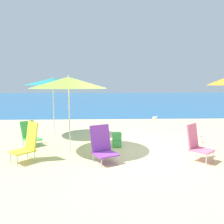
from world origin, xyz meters
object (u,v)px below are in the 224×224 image
at_px(water_bottle, 201,140).
at_px(beach_chair_green, 30,134).
at_px(beach_chair_purple, 103,145).
at_px(backpack_green, 117,140).
at_px(beach_chair_yellow, 28,143).
at_px(beach_umbrella_teal, 53,82).
at_px(beach_chair_pink, 197,143).
at_px(seagull, 155,118).
at_px(beach_umbrella_lime, 68,83).

bearing_deg(water_bottle, beach_chair_green, 179.96).
relative_size(beach_chair_purple, water_bottle, 4.10).
height_order(beach_chair_purple, backpack_green, beach_chair_purple).
bearing_deg(backpack_green, beach_chair_yellow, -153.52).
bearing_deg(beach_chair_green, water_bottle, -42.49).
bearing_deg(beach_umbrella_teal, water_bottle, -14.82).
xyz_separation_m(beach_chair_purple, water_bottle, (3.04, 1.48, -0.30)).
bearing_deg(beach_chair_pink, beach_chair_green, 119.92).
bearing_deg(backpack_green, seagull, 64.38).
height_order(beach_umbrella_teal, seagull, beach_umbrella_teal).
distance_m(beach_umbrella_teal, seagull, 5.61).
height_order(beach_chair_green, backpack_green, beach_chair_green).
relative_size(beach_umbrella_teal, water_bottle, 10.06).
relative_size(beach_chair_green, water_bottle, 3.54).
bearing_deg(beach_umbrella_lime, beach_chair_pink, -15.87).
bearing_deg(beach_chair_green, beach_umbrella_lime, -68.62).
height_order(beach_chair_green, seagull, beach_chair_green).
xyz_separation_m(beach_chair_pink, backpack_green, (-1.82, 1.20, -0.22)).
height_order(beach_chair_yellow, water_bottle, beach_chair_yellow).
bearing_deg(beach_umbrella_lime, beach_chair_green, 153.82).
relative_size(beach_umbrella_lime, beach_chair_pink, 2.37).
xyz_separation_m(beach_umbrella_lime, beach_chair_purple, (0.89, -0.86, -1.46)).
distance_m(backpack_green, seagull, 5.14).
distance_m(beach_chair_green, water_bottle, 5.21).
height_order(beach_chair_yellow, backpack_green, beach_chair_yellow).
relative_size(beach_chair_yellow, water_bottle, 4.45).
relative_size(beach_umbrella_lime, beach_chair_green, 2.81).
bearing_deg(beach_umbrella_teal, beach_chair_purple, -57.76).
xyz_separation_m(beach_umbrella_lime, water_bottle, (3.93, 0.62, -1.76)).
bearing_deg(beach_chair_purple, backpack_green, 43.67).
bearing_deg(beach_chair_yellow, beach_umbrella_lime, 85.11).
bearing_deg(beach_umbrella_lime, beach_umbrella_teal, 114.02).
xyz_separation_m(beach_umbrella_teal, beach_chair_purple, (1.73, -2.75, -1.51)).
relative_size(beach_chair_green, beach_chair_pink, 0.85).
bearing_deg(backpack_green, beach_umbrella_teal, 143.75).
distance_m(beach_chair_pink, backpack_green, 2.19).
relative_size(backpack_green, seagull, 1.55).
relative_size(backpack_green, water_bottle, 2.04).
bearing_deg(beach_chair_purple, water_bottle, -1.18).
bearing_deg(beach_chair_yellow, backpack_green, 70.16).
relative_size(beach_chair_yellow, seagull, 3.38).
distance_m(beach_chair_yellow, beach_chair_purple, 1.77).
height_order(beach_umbrella_teal, beach_chair_yellow, beach_umbrella_teal).
relative_size(beach_umbrella_lime, beach_chair_yellow, 2.23).
relative_size(beach_chair_purple, backpack_green, 2.01).
bearing_deg(seagull, beach_chair_purple, -114.36).
relative_size(beach_umbrella_lime, beach_umbrella_teal, 0.99).
relative_size(beach_umbrella_teal, beach_chair_purple, 2.45).
bearing_deg(beach_chair_yellow, beach_chair_pink, 41.96).
bearing_deg(water_bottle, beach_chair_pink, -118.28).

